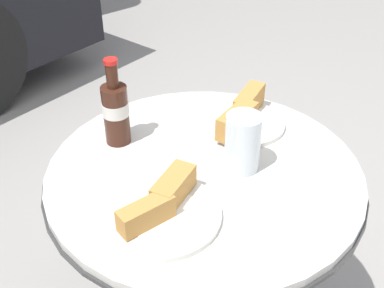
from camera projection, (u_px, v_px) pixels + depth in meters
bistro_table at (203, 220)px, 1.18m from camera, size 0.72×0.72×0.69m
cola_bottle_left at (116, 111)px, 1.13m from camera, size 0.06×0.06×0.22m
drinking_glass at (243, 145)px, 1.05m from camera, size 0.08×0.08×0.14m
lunch_plate_near at (161, 208)px, 0.95m from camera, size 0.24×0.24×0.06m
lunch_plate_far at (243, 117)px, 1.22m from camera, size 0.23×0.21×0.07m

